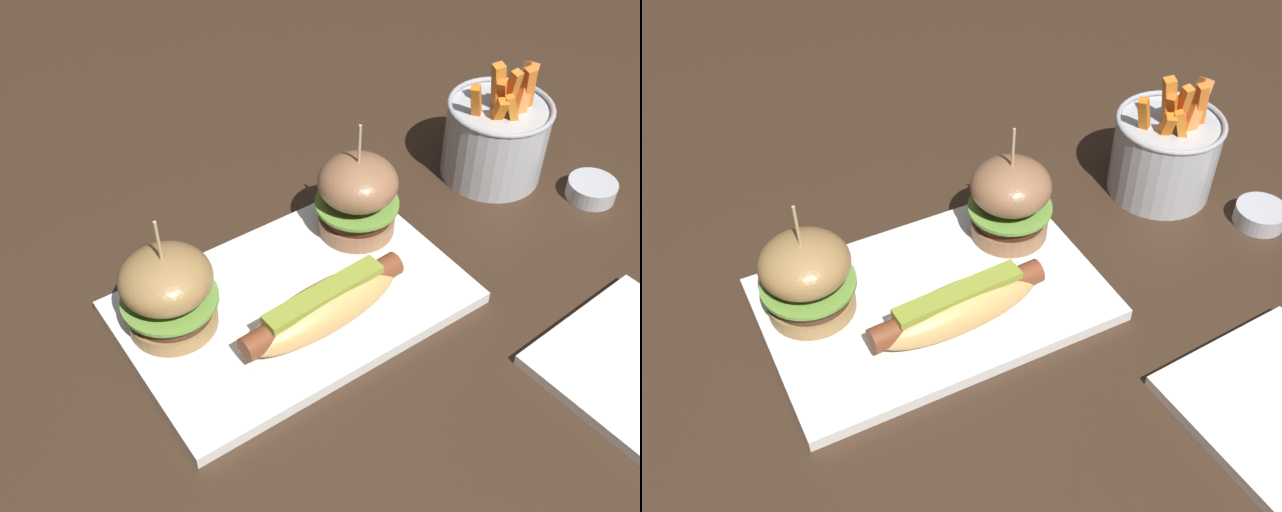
{
  "view_description": "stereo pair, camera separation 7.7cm",
  "coord_description": "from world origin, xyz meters",
  "views": [
    {
      "loc": [
        -0.28,
        -0.46,
        0.59
      ],
      "look_at": [
        0.03,
        0.0,
        0.05
      ],
      "focal_mm": 43.62,
      "sensor_mm": 36.0,
      "label": 1
    },
    {
      "loc": [
        -0.22,
        -0.5,
        0.59
      ],
      "look_at": [
        0.03,
        0.0,
        0.05
      ],
      "focal_mm": 43.62,
      "sensor_mm": 36.0,
      "label": 2
    }
  ],
  "objects": [
    {
      "name": "fries_bucket",
      "position": [
        0.32,
        0.05,
        0.05
      ],
      "size": [
        0.12,
        0.12,
        0.15
      ],
      "color": "#B7BABF",
      "rests_on": "ground"
    },
    {
      "name": "slider_left",
      "position": [
        -0.11,
        0.04,
        0.06
      ],
      "size": [
        0.09,
        0.09,
        0.13
      ],
      "color": "#9E7744",
      "rests_on": "platter_main"
    },
    {
      "name": "slider_right",
      "position": [
        0.12,
        0.05,
        0.06
      ],
      "size": [
        0.09,
        0.09,
        0.14
      ],
      "color": "#946545",
      "rests_on": "platter_main"
    },
    {
      "name": "sauce_ramekin",
      "position": [
        0.39,
        -0.05,
        0.01
      ],
      "size": [
        0.06,
        0.06,
        0.02
      ],
      "color": "#B7BABF",
      "rests_on": "ground"
    },
    {
      "name": "hot_dog",
      "position": [
        0.01,
        -0.05,
        0.04
      ],
      "size": [
        0.19,
        0.06,
        0.05
      ],
      "color": "tan",
      "rests_on": "platter_main"
    },
    {
      "name": "ground_plane",
      "position": [
        0.0,
        0.0,
        0.0
      ],
      "size": [
        3.0,
        3.0,
        0.0
      ],
      "primitive_type": "plane",
      "color": "#382619"
    },
    {
      "name": "platter_main",
      "position": [
        0.0,
        0.0,
        0.01
      ],
      "size": [
        0.34,
        0.22,
        0.01
      ],
      "primitive_type": "cube",
      "color": "white",
      "rests_on": "ground"
    }
  ]
}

